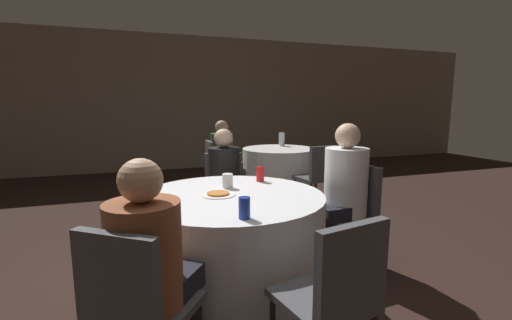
% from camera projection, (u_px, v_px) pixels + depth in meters
% --- Properties ---
extents(ground_plane, '(16.00, 16.00, 0.00)m').
position_uv_depth(ground_plane, '(213.00, 293.00, 2.49)').
color(ground_plane, black).
extents(wall_back, '(16.00, 0.06, 2.80)m').
position_uv_depth(wall_back, '(159.00, 103.00, 7.11)').
color(wall_back, gray).
rests_on(wall_back, ground_plane).
extents(table_near, '(1.34, 1.34, 0.72)m').
position_uv_depth(table_near, '(231.00, 243.00, 2.48)').
color(table_near, silver).
rests_on(table_near, ground_plane).
extents(table_far, '(1.08, 1.08, 0.72)m').
position_uv_depth(table_far, '(278.00, 172.00, 5.13)').
color(table_far, white).
rests_on(table_far, ground_plane).
extents(chair_near_south, '(0.47, 0.47, 0.86)m').
position_uv_depth(chair_near_south, '(336.00, 291.00, 1.54)').
color(chair_near_south, '#47474C').
rests_on(chair_near_south, ground_plane).
extents(chair_near_east, '(0.42, 0.42, 0.86)m').
position_uv_depth(chair_near_east, '(354.00, 205.00, 2.86)').
color(chair_near_east, '#47474C').
rests_on(chair_near_east, ground_plane).
extents(chair_near_north, '(0.47, 0.47, 0.86)m').
position_uv_depth(chair_near_north, '(224.00, 187.00, 3.51)').
color(chair_near_north, '#47474C').
rests_on(chair_near_north, ground_plane).
extents(chair_near_southwest, '(0.56, 0.56, 0.86)m').
position_uv_depth(chair_near_southwest, '(134.00, 302.00, 1.44)').
color(chair_near_southwest, '#47474C').
rests_on(chair_near_southwest, ground_plane).
extents(chair_far_west, '(0.42, 0.41, 0.86)m').
position_uv_depth(chair_far_west, '(216.00, 165.00, 4.82)').
color(chair_far_west, '#47474C').
rests_on(chair_far_west, ground_plane).
extents(chair_far_south, '(0.45, 0.46, 0.86)m').
position_uv_depth(chair_far_south, '(318.00, 172.00, 4.28)').
color(chair_far_south, '#47474C').
rests_on(chair_far_south, ground_plane).
extents(person_black_shirt, '(0.35, 0.49, 1.12)m').
position_uv_depth(person_black_shirt, '(225.00, 187.00, 3.34)').
color(person_black_shirt, '#4C4238').
rests_on(person_black_shirt, ground_plane).
extents(person_white_shirt, '(0.51, 0.35, 1.21)m').
position_uv_depth(person_white_shirt, '(339.00, 196.00, 2.79)').
color(person_white_shirt, black).
rests_on(person_white_shirt, ground_plane).
extents(person_green_jacket, '(0.49, 0.31, 1.14)m').
position_uv_depth(person_green_jacket, '(227.00, 161.00, 4.86)').
color(person_green_jacket, '#4C4238').
rests_on(person_green_jacket, ground_plane).
extents(person_floral_shirt, '(0.45, 0.47, 1.12)m').
position_uv_depth(person_floral_shirt, '(156.00, 274.00, 1.59)').
color(person_floral_shirt, black).
rests_on(person_floral_shirt, ground_plane).
extents(pizza_plate_near, '(0.24, 0.24, 0.02)m').
position_uv_depth(pizza_plate_near, '(218.00, 194.00, 2.41)').
color(pizza_plate_near, white).
rests_on(pizza_plate_near, table_near).
extents(soda_can_red, '(0.07, 0.07, 0.12)m').
position_uv_depth(soda_can_red, '(260.00, 174.00, 2.84)').
color(soda_can_red, red).
rests_on(soda_can_red, table_near).
extents(soda_can_blue, '(0.07, 0.07, 0.12)m').
position_uv_depth(soda_can_blue, '(244.00, 208.00, 1.90)').
color(soda_can_blue, '#1E38A5').
rests_on(soda_can_blue, table_near).
extents(soda_can_silver, '(0.07, 0.07, 0.12)m').
position_uv_depth(soda_can_silver, '(153.00, 184.00, 2.48)').
color(soda_can_silver, silver).
rests_on(soda_can_silver, table_near).
extents(cup_near, '(0.08, 0.08, 0.11)m').
position_uv_depth(cup_near, '(228.00, 181.00, 2.62)').
color(cup_near, white).
rests_on(cup_near, table_near).
extents(bottle_far, '(0.09, 0.09, 0.21)m').
position_uv_depth(bottle_far, '(282.00, 139.00, 5.37)').
color(bottle_far, silver).
rests_on(bottle_far, table_far).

